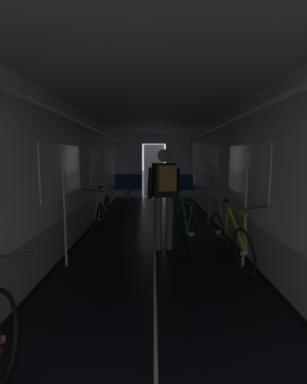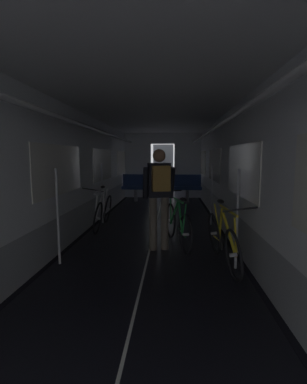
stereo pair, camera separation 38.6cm
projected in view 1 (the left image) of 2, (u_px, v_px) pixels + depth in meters
ground_plane at (155, 381)px, 1.99m from camera, size 60.00×60.00×0.00m
train_car_shell at (154, 150)px, 5.35m from camera, size 3.14×12.34×2.57m
bench_seat_far_left at (127, 185)px, 9.92m from camera, size 0.98×0.51×0.95m
bench_seat_far_right at (179, 185)px, 9.93m from camera, size 0.98×0.51×0.95m
bicycle_yellow at (229, 238)px, 4.14m from camera, size 0.47×1.69×0.95m
bicycle_white at (101, 212)px, 6.12m from camera, size 0.44×1.69×0.96m
person_cyclist_aisle at (163, 190)px, 4.66m from camera, size 0.56×0.45×1.69m
bicycle_green_in_aisle at (180, 224)px, 5.00m from camera, size 0.58×1.65×0.94m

